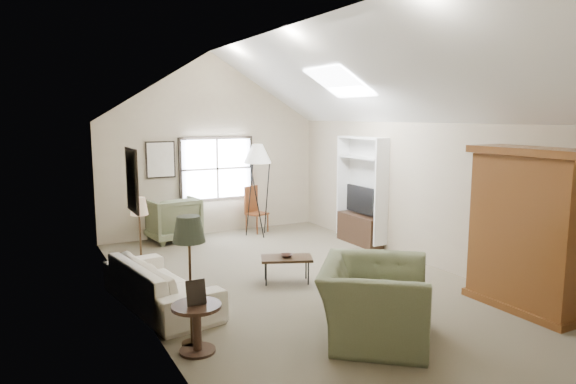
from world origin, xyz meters
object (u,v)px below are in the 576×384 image
armchair_far (172,219)px  side_chair (257,209)px  armoire (528,230)px  sofa (161,283)px  side_table (197,328)px  armchair_near (374,301)px  coffee_table (287,270)px

armchair_far → side_chair: 1.92m
armoire → sofa: 5.07m
side_table → side_chair: side_chair is taller
side_table → armchair_near: bearing=-17.7°
armchair_far → side_chair: side_chair is taller
armchair_near → coffee_table: armchair_near is taller
sofa → coffee_table: bearing=-96.8°
sofa → armchair_near: bearing=-147.8°
armchair_far → sofa: bearing=65.4°
coffee_table → side_table: size_ratio=1.44×
armchair_near → armchair_far: bearing=47.6°
armchair_far → side_table: armchair_far is taller
side_table → side_chair: (3.09, 5.14, 0.24)m
armchair_far → armoire: bearing=110.9°
sofa → armchair_near: armchair_near is taller
armchair_near → coffee_table: 2.33m
armchair_near → armchair_far: size_ratio=1.36×
armoire → coffee_table: size_ratio=2.75×
armoire → armchair_near: size_ratio=1.58×
coffee_table → side_chair: bearing=72.8°
sofa → side_chair: size_ratio=2.13×
armoire → armchair_near: bearing=175.2°
side_table → armoire: bearing=-10.7°
armchair_near → side_table: 2.07m
armchair_far → side_table: size_ratio=1.84×
sofa → side_table: size_ratio=3.99×
armchair_near → side_table: (-1.97, 0.63, -0.18)m
side_chair → side_table: bearing=-142.4°
armchair_near → side_chair: 5.87m
sofa → armoire: bearing=-128.2°
sofa → coffee_table: 2.03m
coffee_table → side_chair: (1.07, 3.45, 0.32)m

